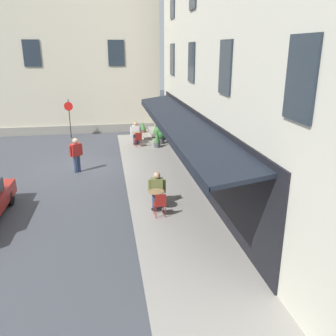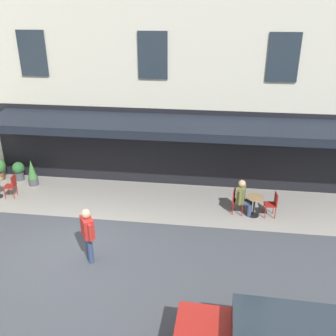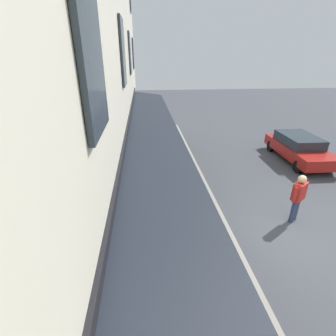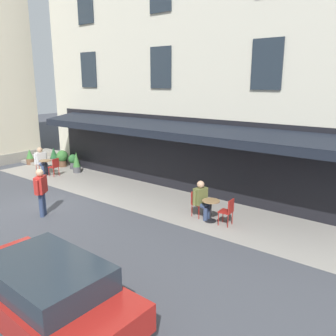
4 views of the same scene
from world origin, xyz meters
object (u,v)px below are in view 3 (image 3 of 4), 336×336
object	(u,v)px
cafe_chair_red_facing_street	(179,160)
walking_pedestrian_in_red	(298,195)
cafe_table_mid_terrace	(179,156)
seated_patron_in_olive	(179,155)
cafe_chair_red_corner_left	(177,151)
parked_car_red	(299,147)

from	to	relation	value
cafe_chair_red_facing_street	walking_pedestrian_in_red	world-z (taller)	walking_pedestrian_in_red
cafe_table_mid_terrace	walking_pedestrian_in_red	distance (m)	5.92
cafe_table_mid_terrace	seated_patron_in_olive	bearing A→B (deg)	-10.65
seated_patron_in_olive	cafe_chair_red_corner_left	bearing A→B (deg)	177.98
cafe_chair_red_corner_left	cafe_chair_red_facing_street	distance (m)	1.25
seated_patron_in_olive	walking_pedestrian_in_red	bearing A→B (deg)	36.02
cafe_table_mid_terrace	cafe_chair_red_facing_street	distance (m)	0.63
cafe_chair_red_facing_street	seated_patron_in_olive	distance (m)	0.27
cafe_chair_red_facing_street	walking_pedestrian_in_red	xyz separation A→B (m)	(4.32, 3.33, 0.45)
cafe_chair_red_facing_street	walking_pedestrian_in_red	bearing A→B (deg)	37.67
cafe_chair_red_corner_left	parked_car_red	distance (m)	6.43
seated_patron_in_olive	walking_pedestrian_in_red	xyz separation A→B (m)	(4.53, 3.29, 0.29)
seated_patron_in_olive	walking_pedestrian_in_red	world-z (taller)	walking_pedestrian_in_red
cafe_chair_red_corner_left	parked_car_red	world-z (taller)	parked_car_red
cafe_table_mid_terrace	cafe_chair_red_corner_left	bearing A→B (deg)	-176.35
cafe_chair_red_facing_street	parked_car_red	world-z (taller)	parked_car_red
cafe_chair_red_corner_left	cafe_chair_red_facing_street	bearing A→B (deg)	-3.50
seated_patron_in_olive	cafe_table_mid_terrace	bearing A→B (deg)	169.35
cafe_table_mid_terrace	parked_car_red	bearing A→B (deg)	90.86
cafe_chair_red_facing_street	seated_patron_in_olive	xyz separation A→B (m)	(-0.21, 0.04, 0.16)
parked_car_red	seated_patron_in_olive	bearing A→B (deg)	-85.53
cafe_chair_red_corner_left	cafe_table_mid_terrace	bearing A→B (deg)	3.65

